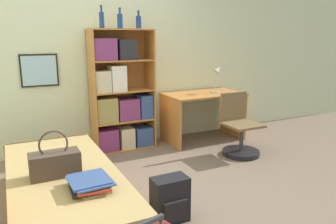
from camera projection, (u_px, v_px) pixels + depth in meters
ground_plane at (141, 195)px, 3.19m from camera, size 14.00×14.00×0.00m
wall_back at (93, 53)px, 4.32m from camera, size 10.00×0.09×2.60m
bed at (64, 191)px, 2.85m from camera, size 0.90×2.05×0.39m
handbag at (55, 163)px, 2.68m from camera, size 0.40×0.19×0.39m
book_stack_on_bed at (90, 183)px, 2.45m from camera, size 0.32×0.37×0.09m
bookcase at (120, 98)px, 4.37m from camera, size 0.82×0.36×1.61m
bottle_green at (102, 20)px, 4.03m from camera, size 0.06×0.06×0.28m
bottle_brown at (120, 21)px, 4.13m from camera, size 0.07×0.07×0.26m
bottle_clear at (139, 22)px, 4.30m from camera, size 0.07×0.07×0.24m
desk at (203, 107)px, 4.83m from camera, size 1.13×0.66×0.70m
desk_lamp at (217, 74)px, 4.78m from camera, size 0.18×0.13×0.41m
desk_chair at (239, 136)px, 4.26m from camera, size 0.48×0.48×0.80m
backpack at (170, 200)px, 2.71m from camera, size 0.30×0.21×0.38m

